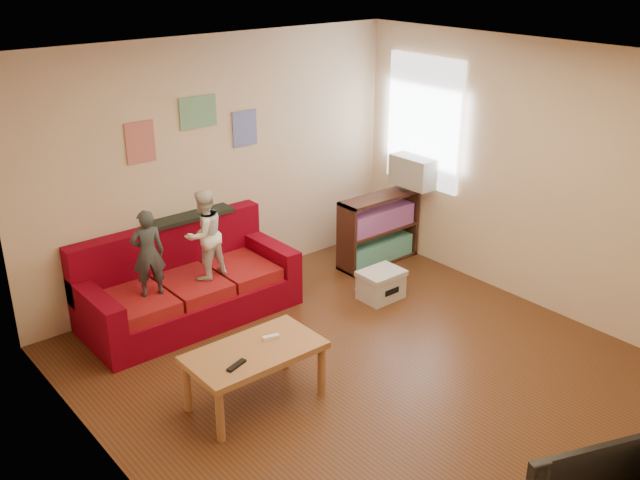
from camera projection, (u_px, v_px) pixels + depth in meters
room_shell at (383, 235)px, 5.71m from camera, size 4.52×5.02×2.72m
sofa at (186, 287)px, 7.18m from camera, size 2.12×0.98×0.93m
child_a at (148, 253)px, 6.58m from camera, size 0.35×0.28×0.85m
child_b at (204, 235)px, 6.91m from camera, size 0.49×0.41×0.91m
coffee_table at (255, 357)px, 5.75m from camera, size 1.10×0.61×0.50m
remote at (236, 365)px, 5.49m from camera, size 0.20×0.10×0.02m
game_controller at (271, 337)px, 5.87m from camera, size 0.15×0.08×0.03m
bookshelf at (378, 233)px, 8.36m from camera, size 1.03×0.31×0.83m
window at (424, 122)px, 8.08m from camera, size 0.04×1.08×1.48m
ac_unit at (414, 171)px, 8.22m from camera, size 0.28×0.55×0.35m
artwork_left at (140, 142)px, 6.83m from camera, size 0.30×0.01×0.40m
artwork_center at (198, 112)px, 7.14m from camera, size 0.42×0.01×0.32m
artwork_right at (245, 128)px, 7.55m from camera, size 0.30×0.01×0.38m
file_box at (381, 284)px, 7.57m from camera, size 0.46×0.35×0.32m
television at (592, 475)px, 4.07m from camera, size 1.03×0.49×0.60m
tissue at (360, 289)px, 7.71m from camera, size 0.13×0.13×0.11m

